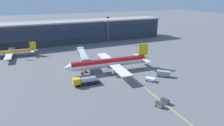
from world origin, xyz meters
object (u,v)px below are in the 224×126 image
Objects in this scene: pushback_tug at (151,79)px; baggage_cart_0 at (160,105)px; fuel_tanker at (85,81)px; lavatory_truck at (163,73)px; baggage_cart_1 at (165,101)px; commuter_jet_far at (8,53)px; main_airliner at (110,63)px.

pushback_tug is 20.03m from baggage_cart_0.
lavatory_truck is at bearing -9.33° from fuel_tanker.
commuter_jet_far reaches higher than baggage_cart_1.
pushback_tug is 0.74× the size of lavatory_truck.
pushback_tug is (10.60, -17.69, -3.28)m from main_airliner.
main_airliner is 34.94m from baggage_cart_1.
lavatory_truck is 86.88m from commuter_jet_far.
lavatory_truck is (18.56, -15.70, -2.71)m from main_airliner.
pushback_tug is at bearing 70.24° from baggage_cart_1.
main_airliner is at bearing 120.93° from pushback_tug.
commuter_jet_far reaches higher than baggage_cart_0.
lavatory_truck is at bearing -40.23° from main_airliner.
pushback_tug is 17.83m from baggage_cart_1.
pushback_tug is 0.13× the size of commuter_jet_far.
pushback_tug is at bearing -165.94° from lavatory_truck.
lavatory_truck is 1.96× the size of baggage_cart_0.
baggage_cart_1 is at bearing -57.87° from commuter_jet_far.
main_airliner is at bearing 139.77° from lavatory_truck.
baggage_cart_0 is (1.57, -35.57, -3.35)m from main_airliner.
baggage_cart_1 is (3.01, 1.10, 0.00)m from baggage_cart_0.
lavatory_truck is at bearing -43.31° from commuter_jet_far.
main_airliner is 7.36× the size of lavatory_truck.
baggage_cart_0 is at bearing -116.81° from pushback_tug.
fuel_tanker is at bearing 129.23° from baggage_cart_1.
commuter_jet_far is (-49.22, 78.37, 1.94)m from baggage_cart_1.
fuel_tanker reaches higher than baggage_cart_1.
lavatory_truck is at bearing 53.31° from baggage_cart_1.
commuter_jet_far is at bearing 136.69° from lavatory_truck.
main_airliner is at bearing 33.52° from fuel_tanker.
fuel_tanker is 0.32× the size of commuter_jet_far.
commuter_jet_far reaches higher than fuel_tanker.
main_airliner is 24.46m from lavatory_truck.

